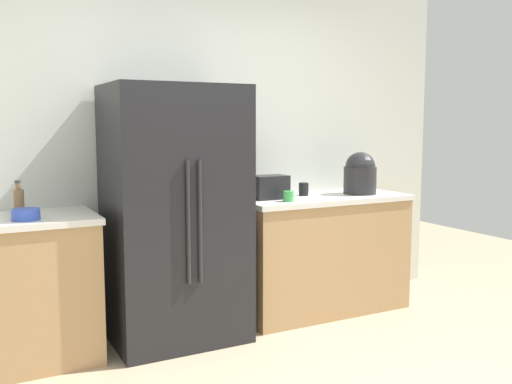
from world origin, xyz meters
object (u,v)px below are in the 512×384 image
Objects in this scene: toaster at (269,187)px; bowl_a at (26,214)px; cup_c at (304,189)px; refrigerator at (175,215)px; rice_cooker at (360,174)px; bottle_b at (19,201)px; cup_b at (289,196)px.

toaster is 1.64× the size of bowl_a.
cup_c is at bearing 5.94° from bowl_a.
refrigerator is 6.57× the size of toaster.
bottle_b is (-2.57, 0.08, -0.07)m from rice_cooker.
rice_cooker is at bearing -14.27° from cup_c.
refrigerator reaches higher than cup_b.
cup_b is at bearing -74.46° from toaster.
bottle_b is 2.71× the size of cup_b.
bowl_a is at bearing -177.79° from rice_cooker.
refrigerator is 17.13× the size of cup_c.
bottle_b is (-0.99, 0.08, 0.14)m from refrigerator.
cup_c is at bearing 8.05° from toaster.
toaster is (0.78, 0.07, 0.14)m from refrigerator.
bowl_a is (-2.55, -0.10, -0.13)m from rice_cooker.
bottle_b is 1.84m from cup_b.
bottle_b is at bearing 178.29° from rice_cooker.
cup_b is (0.84, -0.12, 0.09)m from refrigerator.
refrigerator is 5.14× the size of rice_cooker.
toaster reaches higher than bowl_a.
toaster is at bearing -0.20° from bottle_b.
refrigerator is 0.85m from cup_b.
cup_b is at bearing -170.71° from rice_cooker.
toaster is 0.78× the size of rice_cooker.
bowl_a is (-1.75, -0.17, -0.06)m from toaster.
refrigerator is at bearing -179.96° from rice_cooker.
rice_cooker reaches higher than cup_c.
cup_b is at bearing -8.28° from refrigerator.
refrigerator is 10.79× the size of bowl_a.
refrigerator is 1.13m from cup_c.
toaster reaches higher than cup_c.
cup_c is 2.10m from bowl_a.
rice_cooker is 0.77m from cup_b.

